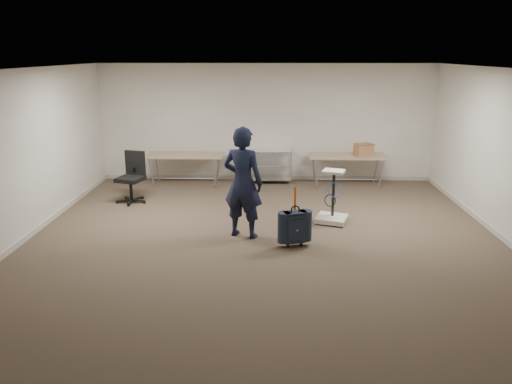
{
  "coord_description": "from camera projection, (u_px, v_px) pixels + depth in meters",
  "views": [
    {
      "loc": [
        0.07,
        -7.51,
        3.05
      ],
      "look_at": [
        -0.14,
        0.3,
        0.85
      ],
      "focal_mm": 35.0,
      "sensor_mm": 36.0,
      "label": 1
    }
  ],
  "objects": [
    {
      "name": "ground",
      "position": [
        264.0,
        248.0,
        8.05
      ],
      "size": [
        9.0,
        9.0,
        0.0
      ],
      "primitive_type": "plane",
      "color": "#423528",
      "rests_on": "ground"
    },
    {
      "name": "room_shell",
      "position": [
        265.0,
        218.0,
        9.37
      ],
      "size": [
        8.0,
        9.0,
        9.0
      ],
      "color": "beige",
      "rests_on": "ground"
    },
    {
      "name": "folding_table_left",
      "position": [
        185.0,
        157.0,
        11.72
      ],
      "size": [
        1.8,
        0.75,
        0.73
      ],
      "color": "tan",
      "rests_on": "ground"
    },
    {
      "name": "folding_table_right",
      "position": [
        347.0,
        158.0,
        11.62
      ],
      "size": [
        1.8,
        0.75,
        0.73
      ],
      "color": "tan",
      "rests_on": "ground"
    },
    {
      "name": "wire_shelf",
      "position": [
        266.0,
        165.0,
        11.97
      ],
      "size": [
        1.22,
        0.47,
        0.8
      ],
      "color": "white",
      "rests_on": "ground"
    },
    {
      "name": "person",
      "position": [
        243.0,
        183.0,
        8.32
      ],
      "size": [
        0.8,
        0.66,
        1.89
      ],
      "primitive_type": "imported",
      "rotation": [
        0.0,
        0.0,
        2.79
      ],
      "color": "black",
      "rests_on": "ground"
    },
    {
      "name": "suitcase",
      "position": [
        295.0,
        227.0,
        8.02
      ],
      "size": [
        0.41,
        0.31,
        1.0
      ],
      "color": "black",
      "rests_on": "ground"
    },
    {
      "name": "office_chair",
      "position": [
        132.0,
        187.0,
        10.46
      ],
      "size": [
        0.64,
        0.64,
        1.06
      ],
      "color": "black",
      "rests_on": "ground"
    },
    {
      "name": "equipment_cart",
      "position": [
        332.0,
        209.0,
        9.21
      ],
      "size": [
        0.68,
        0.68,
        0.99
      ],
      "color": "silver",
      "rests_on": "ground"
    },
    {
      "name": "cardboard_box",
      "position": [
        364.0,
        150.0,
        11.49
      ],
      "size": [
        0.46,
        0.4,
        0.29
      ],
      "primitive_type": "cube",
      "rotation": [
        0.0,
        0.0,
        0.33
      ],
      "color": "#A5744C",
      "rests_on": "folding_table_right"
    }
  ]
}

